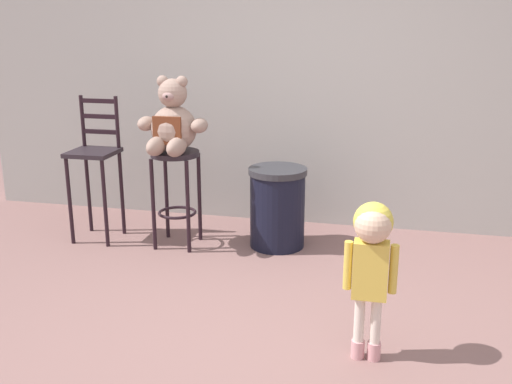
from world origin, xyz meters
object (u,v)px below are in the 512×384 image
object	(u,v)px
teddy_bear	(172,125)
child_walking	(372,248)
trash_bin	(277,207)
bar_chair_empty	(95,161)
bar_stool_with_teddy	(176,179)

from	to	relation	value
teddy_bear	child_walking	size ratio (longest dim) A/B	0.67
child_walking	trash_bin	distance (m)	1.76
bar_chair_empty	trash_bin	bearing A→B (deg)	5.24
child_walking	bar_stool_with_teddy	bearing A→B (deg)	163.50
bar_stool_with_teddy	trash_bin	xyz separation A→B (m)	(0.80, 0.15, -0.23)
trash_bin	teddy_bear	bearing A→B (deg)	-167.19
teddy_bear	child_walking	world-z (taller)	teddy_bear
bar_stool_with_teddy	trash_bin	distance (m)	0.85
trash_bin	bar_chair_empty	size ratio (longest dim) A/B	0.55
child_walking	bar_chair_empty	bearing A→B (deg)	173.20
bar_stool_with_teddy	bar_chair_empty	distance (m)	0.72
bar_stool_with_teddy	child_walking	world-z (taller)	child_walking
bar_stool_with_teddy	bar_chair_empty	xyz separation A→B (m)	(-0.71, 0.02, 0.11)
teddy_bear	bar_stool_with_teddy	bearing A→B (deg)	90.00
child_walking	bar_chair_empty	size ratio (longest dim) A/B	0.74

